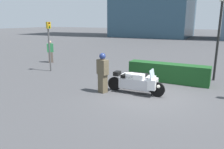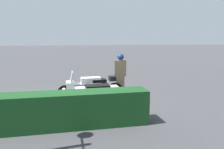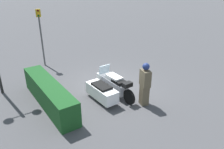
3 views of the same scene
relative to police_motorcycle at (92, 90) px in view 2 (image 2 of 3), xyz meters
The scene contains 4 objects.
ground_plane 0.96m from the police_motorcycle, 35.41° to the right, with size 160.00×160.00×0.00m, color #424244.
police_motorcycle is the anchor object (origin of this frame).
officer_rider 1.70m from the police_motorcycle, 146.02° to the right, with size 0.55×0.42×1.77m.
hedge_bush_curbside 2.34m from the police_motorcycle, 70.75° to the left, with size 4.13×0.75×0.96m, color #19471E.
Camera 2 is at (0.26, 8.50, 2.37)m, focal length 35.00 mm.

